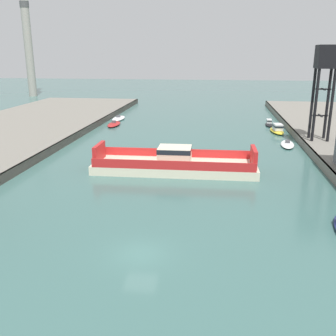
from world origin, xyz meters
name	(u,v)px	position (x,y,z in m)	size (l,w,h in m)	color
ground_plane	(140,254)	(0.00, 0.00, 0.00)	(400.00, 400.00, 0.00)	#3D6660
chain_ferry	(175,164)	(0.16, 21.41, 1.01)	(20.78, 6.56, 3.30)	beige
moored_boat_near_left	(114,124)	(-16.13, 52.07, 0.29)	(2.46, 6.80, 1.05)	red
moored_boat_near_right	(277,129)	(16.66, 48.77, 0.65)	(2.78, 6.96, 1.74)	yellow
moored_boat_mid_left	(269,123)	(16.02, 56.22, 0.48)	(1.61, 4.96, 1.30)	black
moored_boat_far_left	(287,144)	(16.82, 37.80, 0.25)	(2.79, 6.45, 0.98)	white
moored_boat_far_right	(118,118)	(-17.11, 59.55, 0.27)	(2.71, 7.31, 1.02)	white
crane_tower	(326,67)	(21.39, 37.55, 12.43)	(3.06, 3.06, 14.50)	black
smokestack_distant_a	(28,47)	(-59.58, 104.42, 16.55)	(2.96, 2.96, 31.06)	#9E998E
smokestack_distant_b	(28,41)	(-64.89, 115.31, 18.93)	(2.93, 2.93, 35.80)	beige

